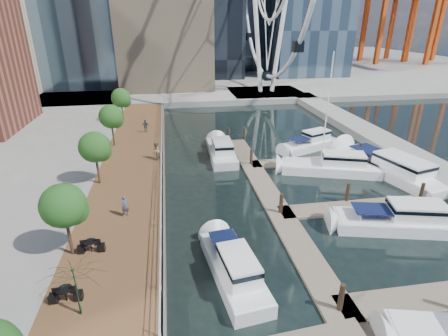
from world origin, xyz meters
TOP-DOWN VIEW (x-y plane):
  - ground at (0.00, 0.00)m, footprint 520.00×520.00m
  - boardwalk at (-9.00, 15.00)m, footprint 6.00×60.00m
  - seawall at (-6.00, 15.00)m, footprint 0.25×60.00m
  - land_far at (0.00, 102.00)m, footprint 200.00×114.00m
  - breakwater at (20.00, 20.00)m, footprint 4.00×60.00m
  - pier at (14.00, 52.00)m, footprint 14.00×12.00m
  - railing at (-6.10, 15.00)m, footprint 0.10×60.00m
  - floating_docks at (7.97, 9.98)m, footprint 16.00×34.00m
  - street_trees at (-11.40, 14.00)m, footprint 2.60×42.60m
  - cafe_tables at (-10.40, -2.00)m, footprint 2.50×13.70m
  - yacht_foreground at (10.84, 4.73)m, footprint 10.21×4.90m
  - pedestrian_near at (-8.62, 8.01)m, footprint 0.69×0.61m
  - pedestrian_mid at (-6.64, 18.84)m, footprint 1.08×1.16m
  - pedestrian_far at (-8.08, 28.38)m, footprint 0.97×0.49m
  - moored_yachts at (9.51, 13.26)m, footprint 22.99×33.30m

SIDE VIEW (x-z plane):
  - ground at x=0.00m, z-range 0.00..0.00m
  - yacht_foreground at x=10.84m, z-range -1.07..1.07m
  - moored_yachts at x=9.51m, z-range -5.75..5.75m
  - floating_docks at x=7.97m, z-range -0.81..1.79m
  - boardwalk at x=-9.00m, z-range 0.00..1.00m
  - seawall at x=-6.00m, z-range 0.00..1.00m
  - land_far at x=0.00m, z-range 0.00..1.00m
  - breakwater at x=20.00m, z-range 0.00..1.00m
  - pier at x=14.00m, z-range 0.00..1.00m
  - cafe_tables at x=-10.40m, z-range 1.00..1.74m
  - railing at x=-6.10m, z-range 1.00..2.05m
  - pedestrian_far at x=-8.08m, z-range 1.00..2.60m
  - pedestrian_near at x=-8.62m, z-range 1.00..2.60m
  - pedestrian_mid at x=-6.64m, z-range 1.00..2.91m
  - street_trees at x=-11.40m, z-range 1.99..6.59m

